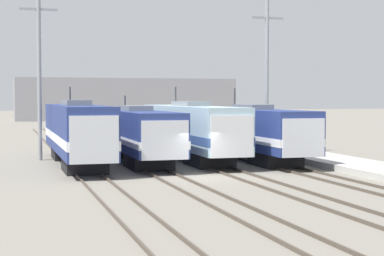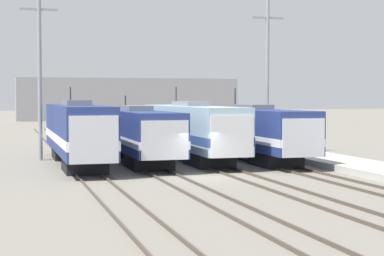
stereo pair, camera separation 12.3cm
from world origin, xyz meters
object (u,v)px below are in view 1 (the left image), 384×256
locomotive_center_left (137,133)px  catenary_tower_left (39,71)px  catenary_tower_right (267,74)px  locomotive_far_right (255,132)px  locomotive_far_left (77,132)px  locomotive_center_right (192,130)px

locomotive_center_left → catenary_tower_left: catenary_tower_left is taller
locomotive_center_left → catenary_tower_left: size_ratio=1.43×
locomotive_center_left → catenary_tower_right: catenary_tower_right is taller
locomotive_far_right → catenary_tower_left: (-14.84, 4.78, 4.37)m
locomotive_far_left → locomotive_far_right: (12.64, -0.46, -0.15)m
locomotive_center_left → locomotive_far_right: (8.43, -1.11, 0.03)m
locomotive_far_left → locomotive_center_right: locomotive_center_right is taller
catenary_tower_left → locomotive_center_right: bearing=-15.9°
locomotive_far_left → locomotive_center_left: bearing=8.8°
locomotive_far_left → locomotive_center_left: 4.27m
locomotive_center_right → catenary_tower_right: bearing=22.9°
locomotive_center_left → locomotive_far_right: 8.50m
locomotive_center_left → catenary_tower_right: bearing=17.9°
locomotive_far_left → catenary_tower_left: size_ratio=1.47×
catenary_tower_left → catenary_tower_right: 17.79m
catenary_tower_left → locomotive_center_left: bearing=-29.8°
locomotive_far_right → locomotive_center_left: bearing=172.5°
locomotive_far_right → catenary_tower_right: 7.12m
catenary_tower_left → catenary_tower_right: (17.79, 0.00, 0.00)m
locomotive_far_left → locomotive_center_right: 8.53m
locomotive_center_right → catenary_tower_left: size_ratio=1.48×
catenary_tower_right → locomotive_center_left: bearing=-162.1°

